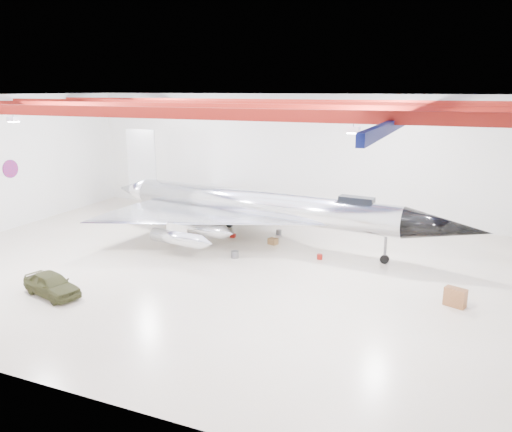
% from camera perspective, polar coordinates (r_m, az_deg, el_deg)
% --- Properties ---
extents(floor, '(40.00, 40.00, 0.00)m').
position_cam_1_polar(floor, '(33.51, -4.62, -5.64)').
color(floor, beige).
rests_on(floor, ground).
extents(wall_back, '(40.00, 0.00, 40.00)m').
position_cam_1_polar(wall_back, '(45.73, 3.88, 6.87)').
color(wall_back, silver).
rests_on(wall_back, floor).
extents(ceiling, '(40.00, 40.00, 0.00)m').
position_cam_1_polar(ceiling, '(31.50, -5.03, 13.52)').
color(ceiling, '#0A0F38').
rests_on(ceiling, wall_back).
extents(ceiling_structure, '(39.50, 29.50, 1.08)m').
position_cam_1_polar(ceiling_structure, '(31.52, -5.00, 12.29)').
color(ceiling_structure, maroon).
rests_on(ceiling_structure, ceiling).
extents(wall_roundel, '(0.10, 1.50, 1.50)m').
position_cam_1_polar(wall_roundel, '(46.11, -26.26, 4.86)').
color(wall_roundel, '#B21414').
rests_on(wall_roundel, wall_left).
extents(jet_aircraft, '(29.94, 18.77, 8.17)m').
position_cam_1_polar(jet_aircraft, '(37.41, 0.25, 0.83)').
color(jet_aircraft, silver).
rests_on(jet_aircraft, floor).
extents(jeep, '(4.26, 2.58, 1.36)m').
position_cam_1_polar(jeep, '(30.77, -22.31, -7.23)').
color(jeep, '#3A3B1D').
rests_on(jeep, floor).
extents(desk, '(1.25, 0.92, 1.03)m').
position_cam_1_polar(desk, '(29.28, 21.81, -8.62)').
color(desk, brown).
rests_on(desk, floor).
extents(crate_ply, '(0.59, 0.53, 0.35)m').
position_cam_1_polar(crate_ply, '(38.82, -9.48, -2.70)').
color(crate_ply, olive).
rests_on(crate_ply, floor).
extents(toolbox_red, '(0.42, 0.34, 0.28)m').
position_cam_1_polar(toolbox_red, '(39.54, -2.66, -2.25)').
color(toolbox_red, maroon).
rests_on(toolbox_red, floor).
extents(engine_drum, '(0.71, 0.71, 0.48)m').
position_cam_1_polar(engine_drum, '(34.79, -2.44, -4.42)').
color(engine_drum, '#59595B').
rests_on(engine_drum, floor).
extents(parts_bin, '(0.79, 0.71, 0.46)m').
position_cam_1_polar(parts_bin, '(37.76, 1.95, -2.90)').
color(parts_bin, olive).
rests_on(parts_bin, floor).
extents(crate_small, '(0.45, 0.37, 0.30)m').
position_cam_1_polar(crate_small, '(45.22, -9.88, -0.31)').
color(crate_small, '#59595B').
rests_on(crate_small, floor).
extents(tool_chest, '(0.51, 0.51, 0.35)m').
position_cam_1_polar(tool_chest, '(34.79, 7.29, -4.64)').
color(tool_chest, maroon).
rests_on(tool_chest, floor).
extents(oil_barrel, '(0.74, 0.65, 0.44)m').
position_cam_1_polar(oil_barrel, '(38.25, -7.13, -2.81)').
color(oil_barrel, olive).
rests_on(oil_barrel, floor).
extents(spares_box, '(0.52, 0.52, 0.40)m').
position_cam_1_polar(spares_box, '(40.28, 2.62, -1.85)').
color(spares_box, '#59595B').
rests_on(spares_box, floor).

